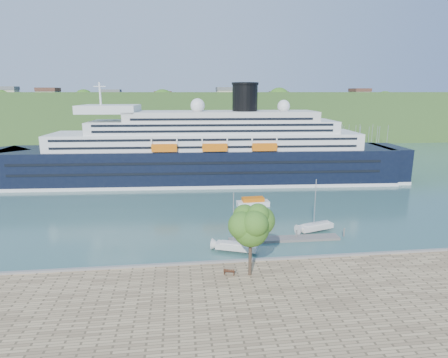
# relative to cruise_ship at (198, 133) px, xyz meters

# --- Properties ---
(ground) EXTENTS (400.00, 400.00, 0.00)m
(ground) POSITION_rel_cruise_ship_xyz_m (8.09, -52.31, -13.31)
(ground) COLOR #315752
(ground) RESTS_ON ground
(far_hillside) EXTENTS (400.00, 50.00, 24.00)m
(far_hillside) POSITION_rel_cruise_ship_xyz_m (8.09, 92.69, -1.31)
(far_hillside) COLOR #385823
(far_hillside) RESTS_ON ground
(quay_coping) EXTENTS (220.00, 0.50, 0.30)m
(quay_coping) POSITION_rel_cruise_ship_xyz_m (8.09, -52.51, -12.16)
(quay_coping) COLOR slate
(quay_coping) RESTS_ON promenade
(cruise_ship) EXTENTS (119.32, 24.11, 26.61)m
(cruise_ship) POSITION_rel_cruise_ship_xyz_m (0.00, 0.00, 0.00)
(cruise_ship) COLOR black
(cruise_ship) RESTS_ON ground
(park_bench) EXTENTS (1.61, 1.01, 0.96)m
(park_bench) POSITION_rel_cruise_ship_xyz_m (0.85, -56.12, -11.83)
(park_bench) COLOR #462414
(park_bench) RESTS_ON promenade
(promenade_tree) EXTENTS (6.26, 6.26, 10.36)m
(promenade_tree) POSITION_rel_cruise_ship_xyz_m (3.50, -56.44, -7.13)
(promenade_tree) COLOR #315D18
(promenade_tree) RESTS_ON promenade
(floating_pontoon) EXTENTS (18.61, 2.51, 0.41)m
(floating_pontoon) POSITION_rel_cruise_ship_xyz_m (11.85, -43.29, -13.10)
(floating_pontoon) COLOR gray
(floating_pontoon) RESTS_ON ground
(sailboat_white_near) EXTENTS (7.20, 4.33, 9.00)m
(sailboat_white_near) POSITION_rel_cruise_ship_xyz_m (3.18, -47.08, -8.80)
(sailboat_white_near) COLOR silver
(sailboat_white_near) RESTS_ON ground
(sailboat_white_far) EXTENTS (7.32, 4.04, 9.12)m
(sailboat_white_far) POSITION_rel_cruise_ship_xyz_m (18.44, -40.18, -8.75)
(sailboat_white_far) COLOR silver
(sailboat_white_far) RESTS_ON ground
(tender_launch) EXTENTS (7.16, 2.79, 1.95)m
(tender_launch) POSITION_rel_cruise_ship_xyz_m (10.38, -23.95, -12.33)
(tender_launch) COLOR orange
(tender_launch) RESTS_ON ground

